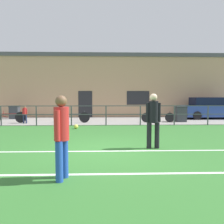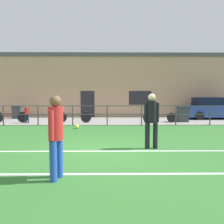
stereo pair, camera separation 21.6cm
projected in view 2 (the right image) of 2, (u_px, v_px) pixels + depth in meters
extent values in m
cube|color=#33702D|center=(105.00, 150.00, 7.03)|extent=(60.00, 44.00, 0.04)
cube|color=white|center=(105.00, 151.00, 6.87)|extent=(36.00, 0.11, 0.00)
cube|color=white|center=(103.00, 174.00, 4.84)|extent=(36.00, 0.11, 0.00)
cube|color=gray|center=(108.00, 120.00, 15.51)|extent=(48.00, 5.00, 0.02)
cylinder|color=#474C51|center=(3.00, 115.00, 12.91)|extent=(0.07, 0.07, 1.15)
cylinder|color=#474C51|center=(38.00, 115.00, 12.93)|extent=(0.07, 0.07, 1.15)
cylinder|color=#474C51|center=(73.00, 115.00, 12.96)|extent=(0.07, 0.07, 1.15)
cylinder|color=#474C51|center=(107.00, 115.00, 12.98)|extent=(0.07, 0.07, 1.15)
cylinder|color=#474C51|center=(142.00, 115.00, 13.00)|extent=(0.07, 0.07, 1.15)
cylinder|color=#474C51|center=(176.00, 115.00, 13.02)|extent=(0.07, 0.07, 1.15)
cylinder|color=#474C51|center=(210.00, 115.00, 13.04)|extent=(0.07, 0.07, 1.15)
cube|color=#474C51|center=(107.00, 106.00, 12.94)|extent=(36.00, 0.04, 0.04)
cube|color=#474C51|center=(107.00, 114.00, 12.97)|extent=(36.00, 0.04, 0.04)
cube|color=tan|center=(108.00, 88.00, 19.03)|extent=(28.00, 2.40, 4.83)
cube|color=#232328|center=(88.00, 104.00, 17.90)|extent=(1.10, 0.04, 2.10)
cube|color=#232328|center=(140.00, 98.00, 17.91)|extent=(1.80, 0.04, 1.10)
cube|color=#4C4C51|center=(108.00, 57.00, 18.85)|extent=(28.00, 2.56, 0.30)
cylinder|color=black|center=(147.00, 136.00, 7.18)|extent=(0.15, 0.15, 0.84)
cylinder|color=black|center=(155.00, 136.00, 7.20)|extent=(0.15, 0.15, 0.84)
cylinder|color=black|center=(152.00, 112.00, 7.14)|extent=(0.31, 0.31, 0.69)
sphere|color=beige|center=(152.00, 97.00, 7.11)|extent=(0.24, 0.24, 0.24)
cylinder|color=black|center=(146.00, 113.00, 7.12)|extent=(0.11, 0.11, 0.62)
cylinder|color=black|center=(157.00, 112.00, 7.15)|extent=(0.11, 0.11, 0.62)
cylinder|color=blue|center=(59.00, 158.00, 4.64)|extent=(0.15, 0.15, 0.80)
cylinder|color=blue|center=(53.00, 161.00, 4.40)|extent=(0.15, 0.15, 0.80)
cylinder|color=red|center=(56.00, 123.00, 4.47)|extent=(0.30, 0.30, 0.66)
sphere|color=brown|center=(55.00, 101.00, 4.44)|extent=(0.23, 0.23, 0.23)
cylinder|color=red|center=(60.00, 123.00, 4.64)|extent=(0.10, 0.10, 0.59)
cylinder|color=red|center=(51.00, 126.00, 4.29)|extent=(0.10, 0.10, 0.59)
sphere|color=#E5E04C|center=(77.00, 126.00, 11.64)|extent=(0.23, 0.23, 0.23)
cylinder|color=#232D4C|center=(28.00, 119.00, 13.84)|extent=(0.09, 0.09, 0.52)
cylinder|color=#232D4C|center=(26.00, 119.00, 13.85)|extent=(0.09, 0.09, 0.52)
cylinder|color=red|center=(27.00, 111.00, 13.82)|extent=(0.19, 0.19, 0.43)
sphere|color=#A37556|center=(27.00, 107.00, 13.80)|extent=(0.15, 0.15, 0.15)
cylinder|color=red|center=(29.00, 112.00, 13.81)|extent=(0.07, 0.07, 0.38)
cylinder|color=red|center=(25.00, 112.00, 13.82)|extent=(0.07, 0.07, 0.38)
cube|color=#28428E|center=(215.00, 111.00, 16.57)|extent=(4.31, 1.73, 0.80)
cube|color=black|center=(212.00, 102.00, 16.52)|extent=(2.58, 1.46, 0.61)
cylinder|color=black|center=(200.00, 116.00, 15.74)|extent=(0.60, 0.18, 0.60)
cylinder|color=black|center=(191.00, 114.00, 17.40)|extent=(0.60, 0.18, 0.60)
cylinder|color=black|center=(23.00, 117.00, 14.13)|extent=(0.69, 0.04, 0.69)
cube|color=maroon|center=(10.00, 114.00, 14.11)|extent=(1.23, 0.04, 0.04)
cube|color=maroon|center=(4.00, 115.00, 14.11)|extent=(0.76, 0.03, 0.25)
cylinder|color=maroon|center=(6.00, 112.00, 14.10)|extent=(0.03, 0.03, 0.20)
cylinder|color=maroon|center=(23.00, 113.00, 14.11)|extent=(0.03, 0.03, 0.28)
cylinder|color=black|center=(148.00, 118.00, 14.22)|extent=(0.61, 0.04, 0.61)
cylinder|color=black|center=(172.00, 118.00, 14.24)|extent=(0.61, 0.04, 0.61)
cube|color=black|center=(160.00, 115.00, 14.22)|extent=(1.19, 0.04, 0.04)
cube|color=black|center=(154.00, 116.00, 14.22)|extent=(0.75, 0.03, 0.22)
cylinder|color=black|center=(156.00, 113.00, 14.21)|extent=(0.03, 0.03, 0.20)
cylinder|color=black|center=(172.00, 113.00, 14.22)|extent=(0.03, 0.03, 0.28)
cylinder|color=black|center=(62.00, 117.00, 14.16)|extent=(0.66, 0.04, 0.66)
cylinder|color=black|center=(86.00, 117.00, 14.18)|extent=(0.66, 0.04, 0.66)
cube|color=#4C5156|center=(74.00, 114.00, 14.15)|extent=(1.21, 0.04, 0.04)
cube|color=#4C5156|center=(68.00, 116.00, 14.16)|extent=(0.75, 0.03, 0.24)
cylinder|color=#4C5156|center=(69.00, 112.00, 14.14)|extent=(0.03, 0.03, 0.20)
cylinder|color=#4C5156|center=(86.00, 113.00, 14.16)|extent=(0.03, 0.03, 0.28)
cube|color=#33383D|center=(183.00, 115.00, 14.56)|extent=(0.64, 0.54, 0.93)
cube|color=#282C30|center=(183.00, 107.00, 14.52)|extent=(0.68, 0.58, 0.08)
cube|color=#33383D|center=(18.00, 113.00, 16.73)|extent=(0.64, 0.54, 0.89)
cube|color=#282C30|center=(17.00, 106.00, 16.70)|extent=(0.68, 0.58, 0.08)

